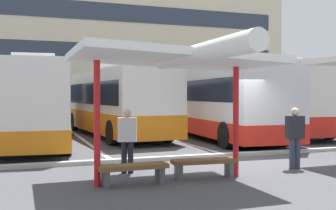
% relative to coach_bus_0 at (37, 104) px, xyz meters
% --- Properties ---
extents(ground_plane, '(160.00, 160.00, 0.00)m').
position_rel_coach_bus_0_xyz_m(ground_plane, '(5.73, -6.43, -1.60)').
color(ground_plane, '#47474C').
extents(terminal_building, '(44.66, 13.95, 22.98)m').
position_rel_coach_bus_0_xyz_m(terminal_building, '(5.76, 30.39, 8.52)').
color(terminal_building, beige).
rests_on(terminal_building, ground).
extents(coach_bus_0, '(3.41, 10.74, 3.46)m').
position_rel_coach_bus_0_xyz_m(coach_bus_0, '(0.00, 0.00, 0.00)').
color(coach_bus_0, silver).
rests_on(coach_bus_0, ground).
extents(coach_bus_1, '(3.45, 10.90, 3.46)m').
position_rel_coach_bus_0_xyz_m(coach_bus_1, '(3.66, 2.31, -0.02)').
color(coach_bus_1, silver).
rests_on(coach_bus_1, ground).
extents(coach_bus_2, '(3.20, 12.49, 3.53)m').
position_rel_coach_bus_0_xyz_m(coach_bus_2, '(7.84, 0.44, 0.04)').
color(coach_bus_2, silver).
rests_on(coach_bus_2, ground).
extents(coach_bus_3, '(2.77, 10.84, 3.78)m').
position_rel_coach_bus_0_xyz_m(coach_bus_3, '(11.20, 1.13, 0.16)').
color(coach_bus_3, silver).
rests_on(coach_bus_3, ground).
extents(lane_stripe_1, '(0.16, 14.00, 0.01)m').
position_rel_coach_bus_0_xyz_m(lane_stripe_1, '(1.95, 1.08, -1.59)').
color(lane_stripe_1, white).
rests_on(lane_stripe_1, ground).
extents(lane_stripe_2, '(0.16, 14.00, 0.01)m').
position_rel_coach_bus_0_xyz_m(lane_stripe_2, '(5.73, 1.08, -1.59)').
color(lane_stripe_2, white).
rests_on(lane_stripe_2, ground).
extents(lane_stripe_3, '(0.16, 14.00, 0.01)m').
position_rel_coach_bus_0_xyz_m(lane_stripe_3, '(9.51, 1.08, -1.59)').
color(lane_stripe_3, white).
rests_on(lane_stripe_3, ground).
extents(lane_stripe_4, '(0.16, 14.00, 0.01)m').
position_rel_coach_bus_0_xyz_m(lane_stripe_4, '(13.29, 1.08, -1.59)').
color(lane_stripe_4, white).
rests_on(lane_stripe_4, ground).
extents(waiting_shelter_1, '(4.37, 5.36, 2.98)m').
position_rel_coach_bus_0_xyz_m(waiting_shelter_1, '(2.59, -8.98, 1.15)').
color(waiting_shelter_1, red).
rests_on(waiting_shelter_1, ground).
extents(bench_2, '(1.57, 0.49, 0.45)m').
position_rel_coach_bus_0_xyz_m(bench_2, '(1.69, -8.76, -1.27)').
color(bench_2, brown).
rests_on(bench_2, ground).
extents(bench_3, '(1.61, 0.54, 0.45)m').
position_rel_coach_bus_0_xyz_m(bench_3, '(3.49, -8.58, -1.27)').
color(bench_3, brown).
rests_on(bench_3, ground).
extents(platform_kerb, '(44.00, 0.24, 0.12)m').
position_rel_coach_bus_0_xyz_m(platform_kerb, '(5.73, -5.77, -1.54)').
color(platform_kerb, '#ADADA8').
rests_on(platform_kerb, ground).
extents(waiting_passenger_0, '(0.51, 0.36, 1.62)m').
position_rel_coach_bus_0_xyz_m(waiting_passenger_0, '(1.89, -7.42, -0.67)').
color(waiting_passenger_0, black).
rests_on(waiting_passenger_0, ground).
extents(waiting_passenger_1, '(0.49, 0.26, 1.64)m').
position_rel_coach_bus_0_xyz_m(waiting_passenger_1, '(6.28, -8.29, -0.65)').
color(waiting_passenger_1, '#33384C').
rests_on(waiting_passenger_1, ground).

